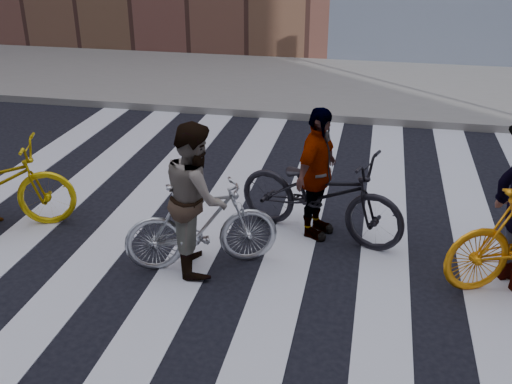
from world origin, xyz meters
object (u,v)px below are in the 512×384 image
(bike_silver_mid, at_px, (202,225))
(rider_rear, at_px, (317,174))
(bike_dark_rear, at_px, (320,194))
(rider_mid, at_px, (196,197))

(bike_silver_mid, bearing_deg, rider_rear, -72.10)
(bike_dark_rear, xyz_separation_m, rider_mid, (-1.25, -0.99, 0.29))
(bike_dark_rear, distance_m, rider_rear, 0.26)
(rider_mid, xyz_separation_m, rider_rear, (1.20, 0.99, -0.03))
(bike_silver_mid, xyz_separation_m, bike_dark_rear, (1.20, 0.99, 0.05))
(rider_mid, bearing_deg, rider_rear, -73.30)
(bike_dark_rear, bearing_deg, bike_silver_mid, 147.52)
(bike_silver_mid, xyz_separation_m, rider_rear, (1.15, 0.99, 0.31))
(bike_silver_mid, height_order, rider_mid, rider_mid)
(bike_silver_mid, relative_size, rider_mid, 1.01)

